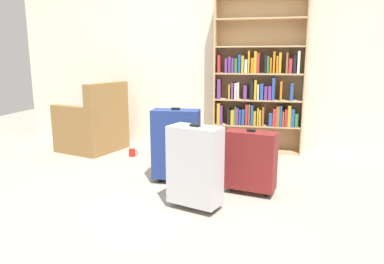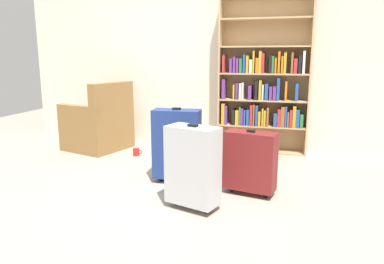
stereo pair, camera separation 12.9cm
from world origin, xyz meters
TOP-DOWN VIEW (x-y plane):
  - ground_plane at (0.00, 0.00)m, footprint 9.22×9.22m
  - back_wall at (0.00, 2.06)m, footprint 5.27×0.10m
  - bookshelf at (0.75, 1.89)m, footprint 1.13×0.25m
  - armchair at (-1.35, 1.45)m, footprint 0.87×0.87m
  - mug at (-0.74, 1.25)m, footprint 0.12×0.08m
  - storage_box at (0.76, 1.52)m, footprint 0.37×0.26m
  - suitcase_dark_red at (0.76, 0.31)m, footprint 0.49×0.29m
  - suitcase_silver at (0.35, -0.12)m, footprint 0.47×0.34m
  - suitcase_navy_blue at (0.03, 0.46)m, footprint 0.47×0.24m

SIDE VIEW (x-z plane):
  - ground_plane at x=0.00m, z-range 0.00..0.00m
  - mug at x=-0.74m, z-range 0.00..0.10m
  - storage_box at x=0.76m, z-range 0.01..0.23m
  - suitcase_dark_red at x=0.76m, z-range 0.01..0.61m
  - armchair at x=-1.35m, z-range -0.13..0.77m
  - suitcase_silver at x=0.35m, z-range 0.01..0.72m
  - suitcase_navy_blue at x=0.03m, z-range 0.01..0.76m
  - bookshelf at x=0.75m, z-range -0.09..1.90m
  - back_wall at x=0.00m, z-range 0.00..2.60m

